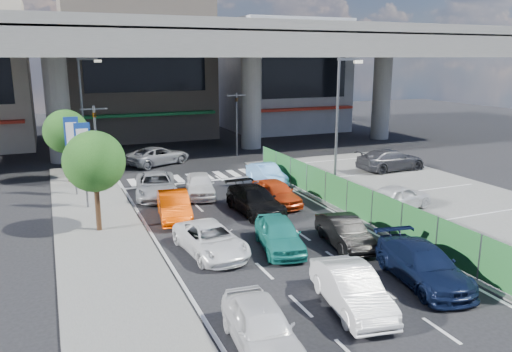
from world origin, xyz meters
name	(u,v)px	position (x,y,z in m)	size (l,w,h in m)	color
ground	(270,240)	(0.00, 0.00, 0.00)	(120.00, 120.00, 0.00)	black
parking_lot	(432,201)	(11.00, 2.00, 0.03)	(12.00, 28.00, 0.06)	#5B5B58
sidewalk_left	(100,231)	(-7.00, 4.00, 0.06)	(4.00, 30.00, 0.12)	#5B5B58
fence_run	(358,202)	(5.30, 1.00, 0.90)	(0.16, 22.00, 1.80)	#205E29
expressway	(159,48)	(0.00, 22.00, 8.76)	(64.00, 14.00, 10.75)	slate
building_center	(137,62)	(0.00, 32.97, 7.49)	(14.00, 10.90, 15.00)	gray
building_east	(284,76)	(16.00, 31.97, 5.99)	(12.00, 10.90, 12.00)	gray
traffic_light_left	(95,127)	(-6.20, 12.00, 3.94)	(1.60, 1.24, 5.20)	#595B60
traffic_light_right	(236,108)	(5.50, 19.00, 3.94)	(1.60, 1.24, 5.20)	#595B60
street_lamp_right	(340,114)	(7.17, 6.00, 4.77)	(1.65, 0.22, 8.00)	#595B60
street_lamp_left	(84,104)	(-6.33, 18.00, 4.77)	(1.65, 0.22, 8.00)	#595B60
signboard_near	(84,154)	(-7.20, 7.99, 3.06)	(0.80, 0.14, 4.70)	#595B60
signboard_far	(73,145)	(-7.60, 10.99, 3.06)	(0.80, 0.14, 4.70)	#595B60
tree_near	(94,162)	(-7.00, 4.00, 3.39)	(2.80, 2.80, 4.80)	#382314
tree_far	(66,132)	(-7.80, 14.50, 3.39)	(2.80, 2.80, 4.80)	#382314
van_white_back_left	(262,326)	(-3.77, -7.77, 0.69)	(1.62, 4.04, 1.38)	silver
hatch_white_back_mid	(351,289)	(-0.16, -6.77, 0.69)	(1.46, 4.19, 1.38)	silver
minivan_navy_back	(423,264)	(3.34, -6.10, 0.69)	(1.93, 4.76, 1.38)	black
sedan_white_mid_left	(211,240)	(-2.96, -0.52, 0.62)	(2.05, 4.45, 1.24)	white
taxi_teal_mid	(279,234)	(-0.12, -1.20, 0.69)	(1.63, 4.05, 1.38)	teal
hatch_black_mid_right	(345,232)	(2.68, -1.90, 0.64)	(1.35, 3.87, 1.28)	black
taxi_orange_left	(174,206)	(-3.28, 4.56, 0.69)	(1.46, 4.19, 1.38)	#EC4100
sedan_black_mid	(255,200)	(0.88, 3.91, 0.69)	(1.93, 4.76, 1.38)	black
taxi_orange_right	(276,192)	(2.56, 4.93, 0.69)	(1.63, 4.05, 1.38)	red
wagon_silver_front_left	(156,185)	(-3.27, 9.11, 0.69)	(2.29, 4.97, 1.38)	#96999E
sedan_white_front_mid	(200,185)	(-0.86, 8.22, 0.69)	(1.63, 4.05, 1.38)	silver
kei_truck_front_right	(267,174)	(4.01, 9.49, 0.64)	(1.36, 3.89, 1.28)	#61A5EC
crossing_wagon_silver	(158,156)	(-1.27, 18.06, 0.69)	(2.30, 5.00, 1.39)	gray
parked_sedan_white	(398,197)	(8.08, 1.37, 0.76)	(1.66, 4.12, 1.40)	silver
parked_sedan_dgrey	(391,160)	(13.74, 9.42, 0.82)	(2.13, 5.25, 1.52)	#323237
traffic_cone	(335,188)	(6.77, 5.57, 0.39)	(0.34, 0.34, 0.66)	#E93B0C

